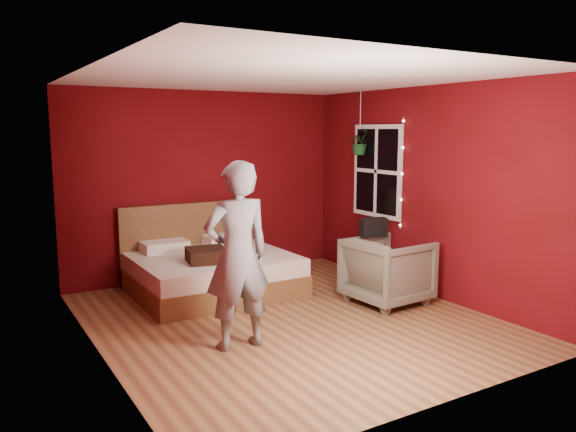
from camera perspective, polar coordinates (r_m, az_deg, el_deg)
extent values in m
plane|color=olive|center=(6.27, 0.05, -10.44)|extent=(4.50, 4.50, 0.00)
cube|color=#5E0912|center=(7.98, -8.36, 3.17)|extent=(4.00, 0.02, 2.60)
cube|color=#5E0912|center=(4.23, 16.09, -1.97)|extent=(4.00, 0.02, 2.60)
cube|color=#5E0912|center=(5.24, -19.14, -0.10)|extent=(0.02, 4.50, 2.60)
cube|color=#5E0912|center=(7.21, 13.87, 2.42)|extent=(0.02, 4.50, 2.60)
cube|color=white|center=(5.95, 0.05, 14.03)|extent=(4.00, 4.50, 0.02)
cube|color=white|center=(7.83, 9.06, 4.51)|extent=(0.04, 0.97, 1.27)
cube|color=black|center=(7.82, 8.98, 4.51)|extent=(0.02, 0.85, 1.15)
cube|color=white|center=(7.82, 8.95, 4.51)|extent=(0.03, 0.05, 1.15)
cube|color=white|center=(7.82, 8.95, 4.51)|extent=(0.03, 0.85, 0.05)
cylinder|color=silver|center=(7.42, 11.50, 4.22)|extent=(0.01, 0.01, 1.45)
sphere|color=#FFF2CC|center=(7.50, 11.34, -0.93)|extent=(0.04, 0.04, 0.04)
sphere|color=#FFF2CC|center=(7.45, 11.42, 1.63)|extent=(0.04, 0.04, 0.04)
sphere|color=#FFF2CC|center=(7.42, 11.50, 4.22)|extent=(0.04, 0.04, 0.04)
sphere|color=#FFF2CC|center=(7.40, 11.58, 6.83)|extent=(0.04, 0.04, 0.04)
sphere|color=#FFF2CC|center=(7.40, 11.66, 9.44)|extent=(0.04, 0.04, 0.04)
cube|color=brown|center=(7.28, -7.60, -6.69)|extent=(1.94, 1.65, 0.27)
cube|color=white|center=(7.21, -7.64, -4.83)|extent=(1.90, 1.62, 0.21)
cube|color=brown|center=(7.89, -9.94, -2.55)|extent=(1.94, 0.08, 1.07)
cube|color=white|center=(7.53, -12.41, -3.02)|extent=(0.58, 0.37, 0.14)
cube|color=white|center=(7.85, -6.35, -2.40)|extent=(0.58, 0.37, 0.14)
imported|color=slate|center=(5.29, -5.17, -4.05)|extent=(0.67, 0.46, 1.79)
imported|color=#696753|center=(6.83, 10.08, -5.51)|extent=(0.92, 0.90, 0.79)
cube|color=black|center=(6.83, 8.66, -1.13)|extent=(0.34, 0.24, 0.22)
cube|color=black|center=(6.85, -8.26, -3.95)|extent=(0.54, 0.54, 0.16)
cylinder|color=silver|center=(7.98, 7.37, 10.62)|extent=(0.01, 0.01, 0.53)
imported|color=#1B5F23|center=(7.97, 7.31, 7.45)|extent=(0.33, 0.29, 0.35)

